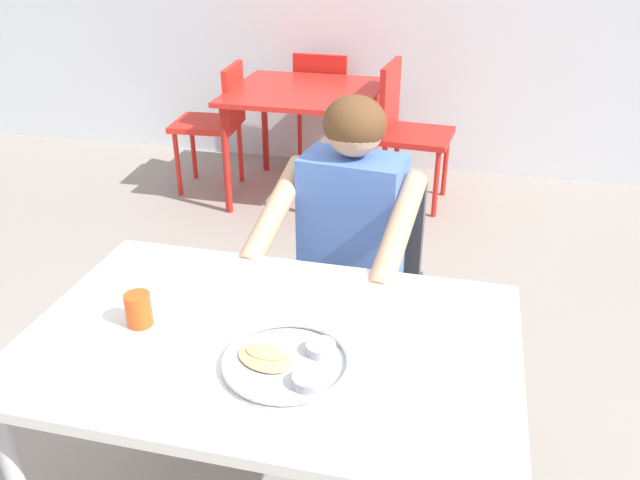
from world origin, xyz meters
name	(u,v)px	position (x,y,z in m)	size (l,w,h in m)	color
table_foreground	(271,362)	(0.09, 0.01, 0.68)	(1.21, 0.77, 0.76)	silver
thali_tray	(288,362)	(0.16, -0.09, 0.77)	(0.30, 0.30, 0.03)	#B7BABF
drinking_cup	(138,309)	(-0.25, -0.02, 0.80)	(0.07, 0.07, 0.09)	#D84C19
chair_foreground	(359,270)	(0.16, 0.88, 0.47)	(0.49, 0.49, 0.80)	#3F3F44
diner_foreground	(343,242)	(0.14, 0.66, 0.70)	(0.54, 0.59, 1.17)	#313131
table_background_red	(304,102)	(-0.51, 2.59, 0.63)	(0.91, 0.88, 0.71)	red
chair_red_left	(218,118)	(-1.09, 2.56, 0.49)	(0.45, 0.42, 0.83)	red
chair_red_right	(406,124)	(0.12, 2.64, 0.52)	(0.45, 0.47, 0.88)	red
chair_red_far	(324,100)	(-0.52, 3.18, 0.48)	(0.41, 0.40, 0.82)	red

